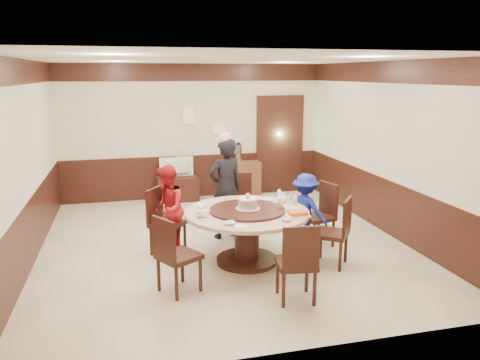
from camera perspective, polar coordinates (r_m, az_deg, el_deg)
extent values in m
plane|color=beige|center=(7.38, -2.03, -7.77)|extent=(6.00, 6.00, 0.00)
plane|color=silver|center=(6.91, -2.21, 14.50)|extent=(6.00, 6.00, 0.00)
cube|color=beige|center=(9.94, -5.70, 5.86)|extent=(5.50, 0.04, 2.80)
cube|color=beige|center=(4.20, 6.37, -3.86)|extent=(5.50, 0.04, 2.80)
cube|color=beige|center=(7.00, -24.74, 1.79)|extent=(0.04, 6.00, 2.80)
cube|color=beige|center=(8.03, 17.49, 3.67)|extent=(0.04, 6.00, 2.80)
cube|color=black|center=(7.24, -2.05, -4.44)|extent=(5.50, 6.00, 0.90)
cube|color=black|center=(6.91, -2.20, 13.05)|extent=(5.50, 6.00, 0.35)
cube|color=black|center=(10.38, 4.84, 4.23)|extent=(1.05, 0.08, 2.18)
cube|color=#8BD69C|center=(10.40, 4.81, 4.24)|extent=(0.88, 0.02, 2.05)
cylinder|color=black|center=(6.70, 0.84, -9.70)|extent=(0.86, 0.86, 0.06)
cylinder|color=black|center=(6.58, 0.85, -7.09)|extent=(0.34, 0.34, 0.65)
cylinder|color=tan|center=(6.47, 0.86, -4.01)|extent=(1.72, 1.72, 0.05)
cylinder|color=black|center=(6.45, 0.86, -3.67)|extent=(1.05, 1.05, 0.03)
cube|color=black|center=(7.28, 9.37, -4.51)|extent=(0.53, 0.53, 0.06)
cube|color=black|center=(7.33, 10.75, -2.25)|extent=(0.14, 0.42, 0.50)
cube|color=black|center=(7.35, 9.30, -6.30)|extent=(0.36, 0.36, 0.42)
cube|color=black|center=(7.80, 0.14, -3.15)|extent=(0.48, 0.48, 0.06)
cube|color=black|center=(7.93, -0.08, -0.86)|extent=(0.42, 0.08, 0.50)
cube|color=black|center=(7.87, 0.14, -4.83)|extent=(0.36, 0.36, 0.42)
cube|color=black|center=(6.97, -8.82, -5.28)|extent=(0.62, 0.62, 0.06)
cube|color=black|center=(7.00, -10.37, -2.95)|extent=(0.28, 0.36, 0.50)
cube|color=black|center=(7.04, -8.75, -7.14)|extent=(0.36, 0.36, 0.42)
cube|color=black|center=(5.75, -7.45, -9.21)|extent=(0.60, 0.60, 0.06)
cube|color=black|center=(5.54, -9.27, -7.16)|extent=(0.25, 0.38, 0.50)
cube|color=black|center=(5.85, -7.38, -11.39)|extent=(0.36, 0.36, 0.42)
cube|color=black|center=(5.55, 6.85, -10.07)|extent=(0.49, 0.49, 0.06)
cube|color=black|center=(5.26, 7.45, -8.23)|extent=(0.42, 0.09, 0.50)
cube|color=black|center=(5.64, 6.79, -12.31)|extent=(0.36, 0.36, 0.42)
cube|color=black|center=(6.59, 11.01, -6.45)|extent=(0.62, 0.62, 0.06)
cube|color=black|center=(6.46, 12.93, -4.40)|extent=(0.29, 0.36, 0.50)
cube|color=black|center=(6.67, 10.93, -8.40)|extent=(0.36, 0.36, 0.42)
imported|color=black|center=(7.45, -1.78, -1.05)|extent=(0.67, 0.53, 1.62)
imported|color=#B0171D|center=(6.94, -8.87, -3.57)|extent=(0.59, 0.71, 1.31)
imported|color=navy|center=(7.21, 7.97, -3.66)|extent=(0.78, 0.84, 1.13)
cylinder|color=white|center=(6.46, 0.96, -3.45)|extent=(0.34, 0.34, 0.01)
cylinder|color=tan|center=(6.44, 0.96, -2.87)|extent=(0.27, 0.27, 0.12)
cylinder|color=white|center=(6.43, 0.96, -2.28)|extent=(0.27, 0.27, 0.01)
sphere|color=pink|center=(6.42, 0.96, -1.96)|extent=(0.08, 0.08, 0.08)
ellipsoid|color=white|center=(6.19, -4.75, -3.99)|extent=(0.17, 0.15, 0.13)
ellipsoid|color=white|center=(6.89, 5.18, -2.26)|extent=(0.17, 0.15, 0.13)
imported|color=white|center=(6.69, -4.65, -3.09)|extent=(0.14, 0.14, 0.03)
imported|color=white|center=(6.05, 5.72, -4.82)|extent=(0.13, 0.13, 0.04)
imported|color=white|center=(5.89, -1.26, -5.28)|extent=(0.14, 0.14, 0.04)
imported|color=white|center=(6.51, 6.41, -3.54)|extent=(0.15, 0.15, 0.05)
cylinder|color=white|center=(5.80, 0.10, -5.70)|extent=(0.18, 0.18, 0.01)
cylinder|color=white|center=(7.04, 3.36, -2.36)|extent=(0.18, 0.18, 0.01)
cube|color=white|center=(6.27, 7.08, -4.33)|extent=(0.30, 0.20, 0.02)
cube|color=#DC4219|center=(6.26, 7.09, -4.05)|extent=(0.24, 0.15, 0.04)
cylinder|color=white|center=(6.56, 4.89, -2.86)|extent=(0.06, 0.06, 0.16)
cylinder|color=white|center=(6.65, 6.71, -2.68)|extent=(0.06, 0.06, 0.16)
cylinder|color=white|center=(6.95, 4.80, -1.94)|extent=(0.06, 0.06, 0.16)
cube|color=black|center=(9.86, -7.57, -1.05)|extent=(0.85, 0.45, 0.50)
imported|color=gray|center=(9.76, -7.65, 1.54)|extent=(0.72, 0.20, 0.41)
cube|color=#5A311E|center=(10.09, 0.13, 0.12)|extent=(0.80, 0.40, 0.75)
cylinder|color=silver|center=(9.97, -0.20, 3.27)|extent=(0.15, 0.15, 0.38)
cube|color=white|center=(9.85, -6.29, 7.83)|extent=(0.25, 0.00, 0.35)
cube|color=white|center=(9.98, -2.52, 6.23)|extent=(0.30, 0.00, 0.22)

